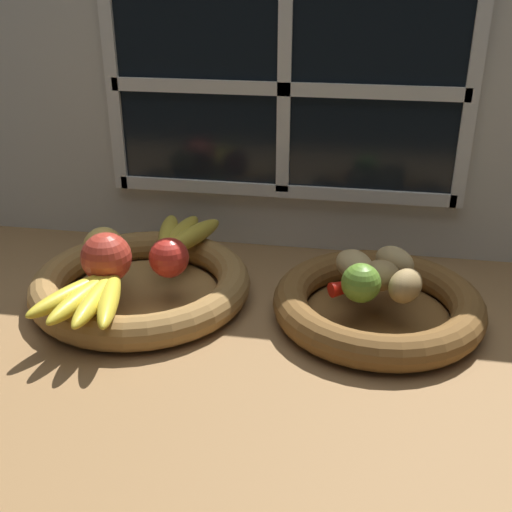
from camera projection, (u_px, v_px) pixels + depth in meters
The scene contains 15 objects.
ground_plane at pixel (258, 327), 98.96cm from camera, with size 140.00×90.00×3.00cm, color olive.
back_wall at pixel (285, 104), 112.92cm from camera, with size 140.00×4.60×55.00cm.
fruit_bowl_left at pixel (142, 285), 103.37cm from camera, with size 36.42×36.42×5.42cm.
fruit_bowl_right at pixel (378, 305), 97.33cm from camera, with size 33.03×33.03×5.42cm.
apple_golden_left at pixel (104, 247), 102.22cm from camera, with size 6.63×6.63×6.63cm, color #DBB756.
apple_red_front at pixel (106, 258), 96.92cm from camera, with size 7.97×7.97×7.97cm, color #B73828.
apple_red_right at pixel (169, 258), 98.66cm from camera, with size 6.46×6.46×6.46cm, color red.
banana_bunch_front at pixel (91, 296), 90.94cm from camera, with size 14.36×17.99×2.90cm.
banana_bunch_back at pixel (180, 235), 110.77cm from camera, with size 12.37×17.37×3.34cm.
potato_large at pixel (380, 275), 95.11cm from camera, with size 6.00×5.65×4.60cm, color #A38451.
potato_small at pixel (405, 287), 91.24cm from camera, with size 6.48×4.49×5.13cm, color #A38451.
potato_back at pixel (394, 262), 99.09cm from camera, with size 7.10×4.47×4.89cm, color tan.
potato_oblong at pixel (354, 265), 98.58cm from camera, with size 7.96×5.43×4.37cm, color tan.
lime_near at pixel (361, 283), 91.41cm from camera, with size 5.92×5.92×5.92cm, color olive.
chili_pepper at pixel (369, 282), 95.45cm from camera, with size 2.34×2.34×13.22cm, color red.
Camera 1 is at (14.31, -83.41, 51.04)cm, focal length 43.49 mm.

